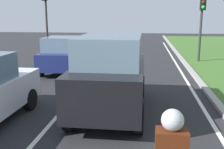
{
  "coord_description": "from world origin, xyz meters",
  "views": [
    {
      "loc": [
        1.76,
        1.38,
        2.86
      ],
      "look_at": [
        0.84,
        8.78,
        1.2
      ],
      "focal_mm": 43.44,
      "sensor_mm": 36.0,
      "label": 1
    }
  ],
  "objects_px": {
    "car_suv_ahead": "(111,73)",
    "car_hatchback_far": "(63,54)",
    "traffic_light_near_right": "(202,14)",
    "traffic_light_overhead_left": "(45,8)"
  },
  "relations": [
    {
      "from": "car_suv_ahead",
      "to": "traffic_light_overhead_left",
      "type": "height_order",
      "value": "traffic_light_overhead_left"
    },
    {
      "from": "car_suv_ahead",
      "to": "car_hatchback_far",
      "type": "height_order",
      "value": "car_suv_ahead"
    },
    {
      "from": "traffic_light_near_right",
      "to": "traffic_light_overhead_left",
      "type": "xyz_separation_m",
      "value": [
        -9.88,
        0.88,
        0.4
      ]
    },
    {
      "from": "traffic_light_near_right",
      "to": "traffic_light_overhead_left",
      "type": "relative_size",
      "value": 0.9
    },
    {
      "from": "traffic_light_overhead_left",
      "to": "car_suv_ahead",
      "type": "bearing_deg",
      "value": -60.52
    },
    {
      "from": "car_suv_ahead",
      "to": "car_hatchback_far",
      "type": "distance_m",
      "value": 6.26
    },
    {
      "from": "car_suv_ahead",
      "to": "car_hatchback_far",
      "type": "relative_size",
      "value": 1.2
    },
    {
      "from": "traffic_light_near_right",
      "to": "traffic_light_overhead_left",
      "type": "bearing_deg",
      "value": 174.94
    },
    {
      "from": "car_hatchback_far",
      "to": "traffic_light_near_right",
      "type": "xyz_separation_m",
      "value": [
        7.38,
        3.69,
        2.01
      ]
    },
    {
      "from": "traffic_light_near_right",
      "to": "car_suv_ahead",
      "type": "bearing_deg",
      "value": -114.97
    }
  ]
}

